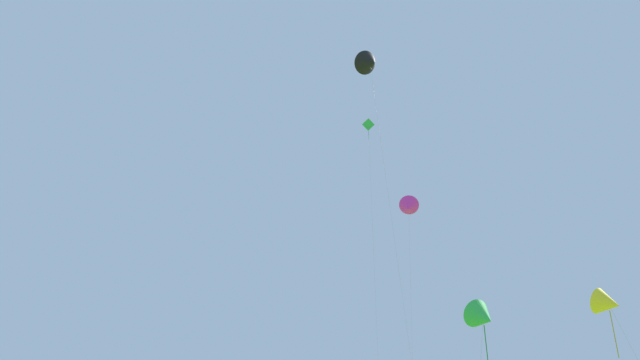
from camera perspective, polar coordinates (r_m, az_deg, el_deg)
kite_black_delta at (r=56.30m, az=5.50°, el=12.73°), size 4.16×3.79×34.52m
kite_yellow_delta at (r=39.63m, az=29.16°, el=-11.78°), size 3.08×2.50×7.37m
kite_green_diamond at (r=67.42m, az=5.39°, el=4.79°), size 1.61×1.56×33.46m
kite_green_delta at (r=45.20m, az=17.52°, el=-14.21°), size 3.54×3.58×7.81m
kite_magenta_delta at (r=66.52m, az=9.74°, el=-2.96°), size 3.57×3.93×23.59m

